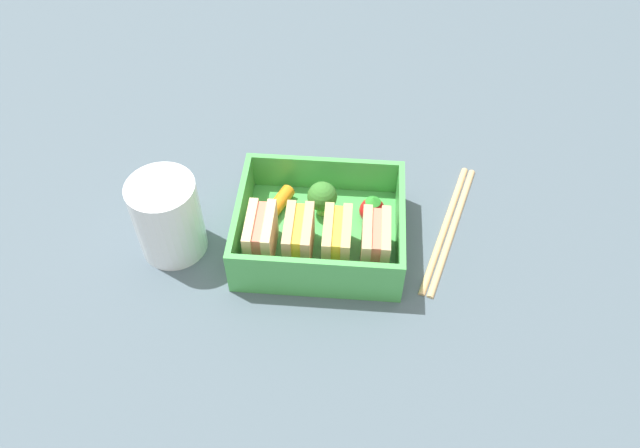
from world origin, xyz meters
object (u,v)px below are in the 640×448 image
at_px(sandwich_center, 299,238).
at_px(broccoli_floret, 325,197).
at_px(carrot_stick_far_left, 277,206).
at_px(sandwich_left, 375,243).
at_px(drinking_glass, 168,217).
at_px(sandwich_center_left, 337,241).
at_px(strawberry_far_left, 372,210).
at_px(sandwich_center_right, 261,236).
at_px(chopstick_pair, 449,226).

height_order(sandwich_center, broccoli_floret, sandwich_center).
xyz_separation_m(sandwich_center, carrot_stick_far_left, (0.03, -0.05, -0.02)).
bearing_deg(sandwich_left, drinking_glass, -2.92).
bearing_deg(drinking_glass, sandwich_center_left, 176.44).
height_order(sandwich_center, drinking_glass, drinking_glass).
xyz_separation_m(broccoli_floret, drinking_glass, (0.15, 0.05, 0.01)).
relative_size(strawberry_far_left, broccoli_floret, 0.83).
bearing_deg(drinking_glass, sandwich_center, 175.43).
height_order(sandwich_center_right, chopstick_pair, sandwich_center_right).
bearing_deg(broccoli_floret, sandwich_center_right, 44.20).
relative_size(carrot_stick_far_left, chopstick_pair, 0.28).
bearing_deg(chopstick_pair, sandwich_center, 19.74).
xyz_separation_m(carrot_stick_far_left, chopstick_pair, (-0.18, 0.00, -0.02)).
distance_m(sandwich_left, drinking_glass, 0.20).
xyz_separation_m(sandwich_center_right, chopstick_pair, (-0.19, -0.05, -0.03)).
xyz_separation_m(strawberry_far_left, chopstick_pair, (-0.08, -0.00, -0.02)).
bearing_deg(sandwich_left, sandwich_center, 0.00).
bearing_deg(strawberry_far_left, drinking_glass, 11.47).
bearing_deg(carrot_stick_far_left, sandwich_left, 151.76).
relative_size(sandwich_center_right, drinking_glass, 0.63).
bearing_deg(sandwich_left, chopstick_pair, -145.18).
xyz_separation_m(sandwich_center_left, carrot_stick_far_left, (0.07, -0.05, -0.02)).
xyz_separation_m(sandwich_left, sandwich_center_right, (0.11, 0.00, 0.00)).
relative_size(broccoli_floret, carrot_stick_far_left, 0.77).
height_order(sandwich_left, carrot_stick_far_left, sandwich_left).
bearing_deg(sandwich_center_left, sandwich_center_right, 0.00).
height_order(strawberry_far_left, chopstick_pair, strawberry_far_left).
bearing_deg(broccoli_floret, sandwich_center_left, 105.18).
height_order(sandwich_center_right, drinking_glass, drinking_glass).
height_order(strawberry_far_left, drinking_glass, drinking_glass).
relative_size(sandwich_center_left, sandwich_center_right, 1.00).
distance_m(sandwich_center, broccoli_floret, 0.06).
distance_m(sandwich_center_left, chopstick_pair, 0.13).
distance_m(sandwich_center_right, strawberry_far_left, 0.12).
relative_size(broccoli_floret, drinking_glass, 0.45).
relative_size(sandwich_center, strawberry_far_left, 1.66).
relative_size(sandwich_left, broccoli_floret, 1.38).
height_order(sandwich_left, sandwich_center, same).
xyz_separation_m(sandwich_center_left, broccoli_floret, (0.02, -0.06, -0.00)).
height_order(sandwich_center_left, chopstick_pair, sandwich_center_left).
bearing_deg(broccoli_floret, drinking_glass, 17.08).
bearing_deg(strawberry_far_left, carrot_stick_far_left, -2.47).
bearing_deg(broccoli_floret, carrot_stick_far_left, 1.76).
distance_m(sandwich_center_left, sandwich_center_right, 0.07).
distance_m(strawberry_far_left, carrot_stick_far_left, 0.10).
bearing_deg(sandwich_center_left, sandwich_center, 0.00).
bearing_deg(sandwich_center, carrot_stick_far_left, -62.25).
bearing_deg(drinking_glass, sandwich_center_right, 173.62).
bearing_deg(chopstick_pair, strawberry_far_left, 2.62).
xyz_separation_m(strawberry_far_left, drinking_glass, (0.20, 0.04, 0.02)).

